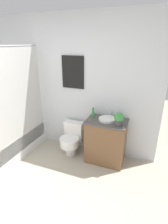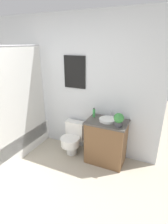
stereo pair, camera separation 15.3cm
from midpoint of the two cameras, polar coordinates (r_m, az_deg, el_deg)
The scene contains 7 objects.
wall_back at distance 3.33m, azimuth -2.80°, elevation 8.52°, with size 3.33×0.07×2.50m.
shower_area at distance 3.63m, azimuth -20.43°, elevation -8.17°, with size 0.56×1.41×1.98m.
toilet at distance 3.39m, azimuth -2.42°, elevation -8.43°, with size 0.38×0.48×0.60m.
vanity at distance 3.14m, azimuth 8.62°, elevation -9.57°, with size 0.69×0.47×0.79m.
sink at distance 2.97m, azimuth 9.19°, elevation -2.51°, with size 0.29×0.32×0.13m.
soap_bottle at distance 3.07m, azimuth 4.69°, elevation -0.30°, with size 0.04×0.04×0.17m.
potted_plant at distance 2.77m, azimuth 12.83°, elevation -2.37°, with size 0.16×0.16×0.22m.
Camera 2 is at (1.58, -0.90, 2.01)m, focal length 28.00 mm.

